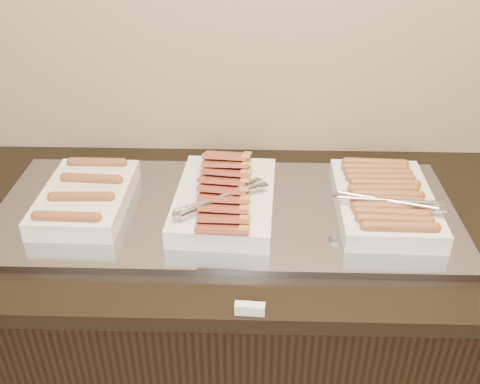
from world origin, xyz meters
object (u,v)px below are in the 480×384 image
dish_center (225,198)px  dish_right (384,200)px  counter (232,333)px  warming_tray (226,211)px  dish_left (86,197)px

dish_center → dish_right: size_ratio=1.09×
counter → warming_tray: warming_tray is taller
dish_center → dish_right: bearing=3.3°
warming_tray → dish_left: size_ratio=3.64×
counter → dish_left: dish_left is taller
warming_tray → dish_right: dish_right is taller
dish_left → warming_tray: bearing=0.7°
dish_left → dish_right: size_ratio=0.90×
warming_tray → dish_center: dish_center is taller
dish_center → dish_right: (0.41, 0.00, 0.00)m
dish_right → dish_left: bearing=-179.3°
warming_tray → dish_right: bearing=-0.5°
counter → dish_right: bearing=-0.5°
dish_center → warming_tray: bearing=57.7°
counter → dish_center: (-0.02, -0.00, 0.50)m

